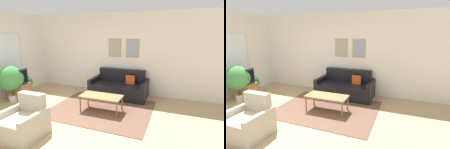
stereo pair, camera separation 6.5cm
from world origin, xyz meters
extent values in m
plane|color=tan|center=(0.00, 0.00, 0.00)|extent=(16.00, 16.00, 0.00)
cube|color=brown|center=(0.55, 1.28, 0.01)|extent=(2.68, 2.08, 0.01)
cube|color=white|center=(0.00, 2.89, 1.35)|extent=(8.00, 0.06, 2.70)
cube|color=tan|center=(0.37, 2.85, 1.55)|extent=(0.44, 0.03, 0.60)
cube|color=#A89E89|center=(0.37, 2.83, 1.55)|extent=(0.38, 0.01, 0.54)
cube|color=tan|center=(0.99, 2.85, 1.55)|extent=(0.44, 0.03, 0.60)
cube|color=#8999A8|center=(0.99, 2.83, 1.55)|extent=(0.38, 0.01, 0.54)
cube|color=beige|center=(-2.73, 1.15, 1.29)|extent=(0.02, 1.23, 1.53)
cube|color=white|center=(-2.72, 1.15, 1.29)|extent=(0.02, 1.15, 1.45)
cube|color=black|center=(0.68, 2.37, 0.22)|extent=(1.58, 0.90, 0.44)
cube|color=black|center=(0.68, 2.72, 0.65)|extent=(1.58, 0.20, 0.41)
cube|color=black|center=(-0.17, 2.37, 0.29)|extent=(0.12, 0.90, 0.58)
cube|color=black|center=(1.53, 2.37, 0.29)|extent=(0.12, 0.90, 0.58)
cube|color=#D15123|center=(1.04, 2.48, 0.57)|extent=(0.28, 0.10, 0.28)
cube|color=olive|center=(0.59, 1.19, 0.41)|extent=(1.11, 0.51, 0.04)
cylinder|color=olive|center=(0.08, 0.97, 0.19)|extent=(0.04, 0.04, 0.39)
cylinder|color=olive|center=(1.10, 0.97, 0.19)|extent=(0.04, 0.04, 0.39)
cylinder|color=olive|center=(0.08, 1.40, 0.19)|extent=(0.04, 0.04, 0.39)
cylinder|color=olive|center=(1.10, 1.40, 0.19)|extent=(0.04, 0.04, 0.39)
cube|color=brown|center=(-2.16, 1.05, 0.26)|extent=(0.67, 0.41, 0.53)
cube|color=#2D2D33|center=(-2.16, 1.05, 0.76)|extent=(0.55, 0.28, 0.47)
cube|color=black|center=(-1.88, 1.05, 0.76)|extent=(0.01, 0.23, 0.37)
cube|color=#B2A893|center=(-0.36, -0.48, 0.22)|extent=(0.59, 0.76, 0.43)
cube|color=#B2A893|center=(-0.36, -0.18, 0.63)|extent=(0.59, 0.16, 0.40)
cube|color=#B2A893|center=(-0.70, -0.48, 0.28)|extent=(0.09, 0.76, 0.55)
cube|color=#B2A893|center=(-0.01, -0.48, 0.28)|extent=(0.09, 0.76, 0.55)
cylinder|color=beige|center=(-2.17, 0.83, 0.10)|extent=(0.25, 0.25, 0.21)
cylinder|color=#51381E|center=(-2.17, 0.83, 0.31)|extent=(0.04, 0.04, 0.22)
sphere|color=#3D8442|center=(-2.17, 0.83, 0.73)|extent=(0.72, 0.72, 0.72)
cylinder|color=slate|center=(-2.15, 1.32, 0.08)|extent=(0.27, 0.27, 0.17)
cylinder|color=#51381E|center=(-2.15, 1.32, 0.23)|extent=(0.04, 0.04, 0.13)
sphere|color=#1E5628|center=(-2.15, 1.32, 0.48)|extent=(0.43, 0.43, 0.43)
cylinder|color=slate|center=(-2.43, 1.03, 0.09)|extent=(0.22, 0.22, 0.17)
cylinder|color=#51381E|center=(-2.43, 1.03, 0.26)|extent=(0.04, 0.04, 0.18)
sphere|color=#337A38|center=(-2.43, 1.03, 0.60)|extent=(0.58, 0.58, 0.58)
camera|label=1|loc=(2.41, -2.77, 2.03)|focal=28.00mm
camera|label=2|loc=(2.47, -2.75, 2.03)|focal=28.00mm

